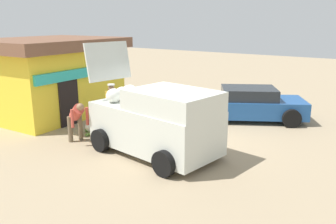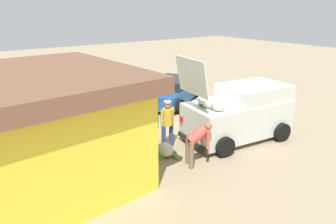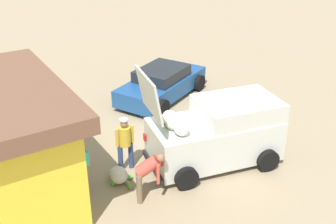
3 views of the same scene
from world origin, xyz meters
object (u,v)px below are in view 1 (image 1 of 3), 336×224
delivery_van (157,121)px  vendor_standing (112,104)px  customer_bending (77,117)px  unloaded_banana_pile (94,127)px  paint_bucket (149,108)px  storefront_bar (51,76)px  parked_sedan (248,104)px

delivery_van → vendor_standing: delivery_van is taller
customer_bending → unloaded_banana_pile: 1.32m
unloaded_banana_pile → paint_bucket: 3.36m
storefront_bar → customer_bending: (-1.90, -3.73, -0.75)m
storefront_bar → parked_sedan: 8.09m
storefront_bar → delivery_van: delivery_van is taller
unloaded_banana_pile → vendor_standing: bearing=-41.6°
storefront_bar → delivery_van: size_ratio=1.36×
delivery_van → customer_bending: delivery_van is taller
parked_sedan → storefront_bar: bearing=118.2°
vendor_standing → unloaded_banana_pile: bearing=138.4°
customer_bending → unloaded_banana_pile: customer_bending is taller
paint_bucket → unloaded_banana_pile: bearing=-176.8°
parked_sedan → unloaded_banana_pile: parked_sedan is taller
storefront_bar → parked_sedan: bearing=-61.8°
delivery_van → unloaded_banana_pile: (0.40, 3.04, -0.80)m
delivery_van → parked_sedan: (5.03, -0.70, -0.38)m
storefront_bar → paint_bucket: size_ratio=17.95×
delivery_van → paint_bucket: delivery_van is taller
parked_sedan → unloaded_banana_pile: 5.97m
delivery_van → vendor_standing: bearing=71.4°
vendor_standing → unloaded_banana_pile: size_ratio=1.90×
storefront_bar → vendor_standing: bearing=-95.3°
parked_sedan → vendor_standing: bearing=141.3°
delivery_van → unloaded_banana_pile: 3.17m
customer_bending → paint_bucket: 4.52m
customer_bending → vendor_standing: bearing=-1.0°
storefront_bar → unloaded_banana_pile: storefront_bar is taller
vendor_standing → customer_bending: bearing=179.0°
unloaded_banana_pile → parked_sedan: bearing=-39.0°
storefront_bar → customer_bending: storefront_bar is taller
vendor_standing → unloaded_banana_pile: vendor_standing is taller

